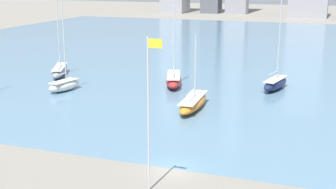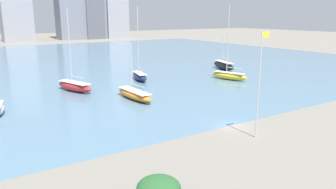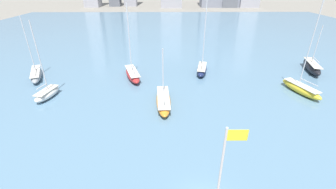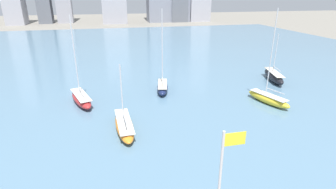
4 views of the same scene
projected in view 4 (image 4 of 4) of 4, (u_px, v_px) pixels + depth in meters
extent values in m
cube|color=slate|center=(126.00, 54.00, 84.74)|extent=(180.00, 140.00, 0.00)
cube|color=yellow|center=(235.00, 139.00, 12.65)|extent=(1.10, 0.03, 0.70)
ellipsoid|color=#19234C|center=(162.00, 88.00, 52.54)|extent=(3.76, 8.27, 1.65)
cube|color=beige|center=(162.00, 84.00, 52.26)|extent=(3.08, 6.78, 0.10)
cube|color=#2D2D33|center=(163.00, 90.00, 52.71)|extent=(0.46, 1.44, 0.74)
cylinder|color=silver|center=(162.00, 47.00, 50.22)|extent=(0.18, 0.18, 14.30)
cylinder|color=silver|center=(162.00, 80.00, 50.83)|extent=(0.86, 3.34, 0.14)
ellipsoid|color=orange|center=(124.00, 125.00, 37.71)|extent=(2.88, 10.40, 1.48)
cube|color=silver|center=(124.00, 121.00, 37.46)|extent=(2.36, 8.53, 0.10)
cube|color=#2D2D33|center=(124.00, 128.00, 37.86)|extent=(0.24, 1.86, 0.67)
cylinder|color=silver|center=(122.00, 92.00, 36.67)|extent=(0.18, 0.18, 8.12)
cylinder|color=silver|center=(125.00, 118.00, 35.82)|extent=(0.34, 4.29, 0.14)
ellipsoid|color=#B72828|center=(81.00, 99.00, 46.75)|extent=(5.25, 9.78, 1.73)
cube|color=silver|center=(81.00, 95.00, 46.46)|extent=(4.30, 8.02, 0.10)
cube|color=#2D2D33|center=(82.00, 101.00, 46.93)|extent=(0.69, 1.67, 0.78)
cylinder|color=silver|center=(75.00, 56.00, 44.54)|extent=(0.18, 0.18, 13.63)
cylinder|color=silver|center=(82.00, 91.00, 45.12)|extent=(1.31, 3.60, 0.14)
ellipsoid|color=black|center=(274.00, 76.00, 58.82)|extent=(4.74, 10.51, 2.09)
cube|color=beige|center=(274.00, 72.00, 58.46)|extent=(3.89, 8.62, 0.10)
cube|color=#2D2D33|center=(273.00, 79.00, 59.03)|extent=(0.62, 1.83, 0.94)
cylinder|color=silver|center=(276.00, 53.00, 57.66)|extent=(0.18, 0.18, 8.31)
cylinder|color=silver|center=(277.00, 69.00, 56.87)|extent=(1.15, 3.96, 0.14)
ellipsoid|color=yellow|center=(268.00, 99.00, 46.89)|extent=(4.67, 9.00, 1.62)
cube|color=silver|center=(269.00, 95.00, 46.62)|extent=(3.83, 7.38, 0.10)
cube|color=#2D2D33|center=(268.00, 101.00, 47.05)|extent=(0.64, 1.55, 0.73)
cylinder|color=silver|center=(272.00, 53.00, 44.46)|extent=(0.18, 0.18, 14.71)
cylinder|color=silver|center=(275.00, 91.00, 45.25)|extent=(1.27, 3.56, 0.14)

